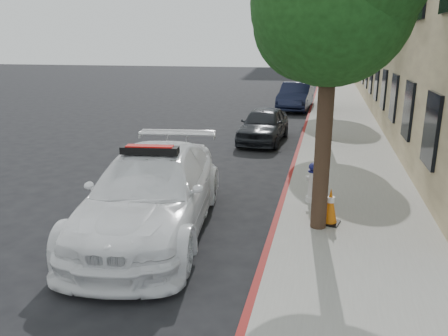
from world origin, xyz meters
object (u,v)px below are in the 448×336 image
police_car (152,192)px  traffic_cone (330,206)px  parked_car_mid (264,125)px  fire_hydrant (314,183)px  parked_car_far (296,96)px

police_car → traffic_cone: police_car is taller
parked_car_mid → traffic_cone: parked_car_mid is taller
parked_car_mid → fire_hydrant: bearing=-69.7°
police_car → traffic_cone: bearing=5.7°
parked_car_mid → police_car: bearing=-93.5°
parked_car_far → fire_hydrant: bearing=-80.9°
police_car → parked_car_far: (1.51, 17.37, -0.05)m
fire_hydrant → traffic_cone: size_ratio=1.24×
parked_car_far → fire_hydrant: parked_car_far is taller
police_car → fire_hydrant: size_ratio=6.26×
parked_car_far → traffic_cone: parked_car_far is taller
police_car → parked_car_mid: police_car is taller
fire_hydrant → police_car: bearing=-160.1°
police_car → parked_car_mid: bearing=76.2°
police_car → parked_car_far: size_ratio=1.26×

